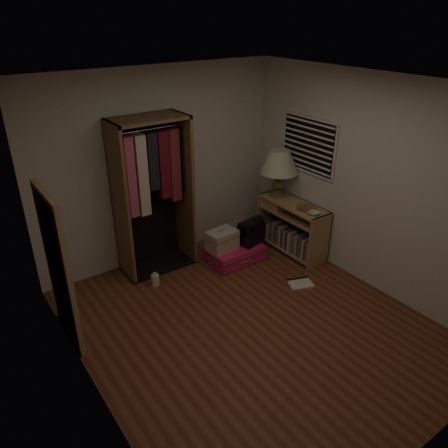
{
  "coord_description": "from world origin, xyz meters",
  "views": [
    {
      "loc": [
        -2.5,
        -2.99,
        3.21
      ],
      "look_at": [
        0.3,
        0.95,
        0.8
      ],
      "focal_mm": 35.0,
      "sensor_mm": 36.0,
      "label": 1
    }
  ],
  "objects": [
    {
      "name": "ceramic_bowl",
      "position": [
        1.49,
        0.57,
        0.77
      ],
      "size": [
        0.16,
        0.16,
        0.04
      ],
      "primitive_type": "imported",
      "rotation": [
        0.0,
        0.0,
        0.05
      ],
      "color": "#A4C5A6",
      "rests_on": "console_bookshelf"
    },
    {
      "name": "ground",
      "position": [
        0.0,
        0.0,
        0.0
      ],
      "size": [
        4.0,
        4.0,
        0.0
      ],
      "primitive_type": "plane",
      "color": "#5B2C1A",
      "rests_on": "ground"
    },
    {
      "name": "brass_tray",
      "position": [
        1.54,
        0.76,
        0.76
      ],
      "size": [
        0.31,
        0.31,
        0.02
      ],
      "rotation": [
        0.0,
        0.0,
        -0.16
      ],
      "color": "#B18244",
      "rests_on": "console_bookshelf"
    },
    {
      "name": "open_wardrobe",
      "position": [
        -0.23,
        1.77,
        1.21
      ],
      "size": [
        0.98,
        0.5,
        2.05
      ],
      "color": "brown",
      "rests_on": "ground"
    },
    {
      "name": "room_walls",
      "position": [
        0.08,
        0.04,
        1.5
      ],
      "size": [
        3.52,
        4.02,
        2.6
      ],
      "color": "beige",
      "rests_on": "ground"
    },
    {
      "name": "table_lamp",
      "position": [
        1.54,
        1.35,
        1.25
      ],
      "size": [
        0.65,
        0.65,
        0.68
      ],
      "rotation": [
        0.0,
        0.0,
        -0.22
      ],
      "color": "#49572A",
      "rests_on": "console_bookshelf"
    },
    {
      "name": "floor_mirror",
      "position": [
        -1.7,
        1.0,
        0.85
      ],
      "size": [
        0.06,
        0.8,
        1.7
      ],
      "color": "#A77E51",
      "rests_on": "ground"
    },
    {
      "name": "train_case",
      "position": [
        0.49,
        1.27,
        0.37
      ],
      "size": [
        0.43,
        0.32,
        0.3
      ],
      "rotation": [
        0.0,
        0.0,
        0.09
      ],
      "color": "tan",
      "rests_on": "pink_suitcase"
    },
    {
      "name": "black_bag",
      "position": [
        0.93,
        1.18,
        0.42
      ],
      "size": [
        0.38,
        0.28,
        0.38
      ],
      "rotation": [
        0.0,
        0.0,
        0.18
      ],
      "color": "black",
      "rests_on": "pink_suitcase"
    },
    {
      "name": "white_jug",
      "position": [
        -0.51,
        1.34,
        0.08
      ],
      "size": [
        0.13,
        0.13,
        0.18
      ],
      "rotation": [
        0.0,
        0.0,
        -0.29
      ],
      "color": "silver",
      "rests_on": "ground"
    },
    {
      "name": "pink_suitcase",
      "position": [
        0.68,
        1.24,
        0.12
      ],
      "size": [
        0.76,
        0.56,
        0.23
      ],
      "rotation": [
        0.0,
        0.0,
        -0.01
      ],
      "color": "#CB1850",
      "rests_on": "ground"
    },
    {
      "name": "console_bookshelf",
      "position": [
        1.54,
        1.03,
        0.39
      ],
      "size": [
        0.42,
        1.12,
        0.75
      ],
      "color": "#A2784E",
      "rests_on": "ground"
    },
    {
      "name": "floor_book",
      "position": [
        1.03,
        0.28,
        0.01
      ],
      "size": [
        0.37,
        0.33,
        0.03
      ],
      "rotation": [
        0.0,
        0.0,
        -0.36
      ],
      "color": "beige",
      "rests_on": "ground"
    }
  ]
}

